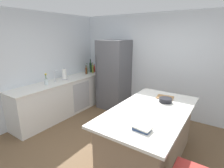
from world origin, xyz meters
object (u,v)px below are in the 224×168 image
object	(u,v)px
paper_towel_roll	(64,74)
mixing_bowl	(166,100)
cutting_board	(165,97)
flower_vase	(46,81)
wine_bottle	(91,67)
hot_sauce_bottle	(94,69)
sink_faucet	(55,75)
cookbook_stack	(142,128)
olive_oil_bottle	(93,69)
gin_bottle	(87,69)
refrigerator	(114,75)
kitchen_island	(149,135)
syrup_bottle	(86,71)

from	to	relation	value
paper_towel_roll	mixing_bowl	world-z (taller)	paper_towel_roll
paper_towel_roll	cutting_board	world-z (taller)	paper_towel_roll
flower_vase	wine_bottle	distance (m)	1.68
flower_vase	hot_sauce_bottle	distance (m)	1.77
sink_faucet	paper_towel_roll	bearing A→B (deg)	84.09
sink_faucet	hot_sauce_bottle	distance (m)	1.48
wine_bottle	cookbook_stack	size ratio (longest dim) A/B	1.67
paper_towel_roll	hot_sauce_bottle	xyz separation A→B (m)	(0.02, 1.19, -0.04)
olive_oil_bottle	cutting_board	xyz separation A→B (m)	(2.52, -0.89, -0.12)
paper_towel_roll	cookbook_stack	xyz separation A→B (m)	(2.76, -1.17, -0.10)
gin_bottle	mixing_bowl	xyz separation A→B (m)	(2.72, -0.99, -0.08)
paper_towel_roll	cookbook_stack	size ratio (longest dim) A/B	1.28
refrigerator	cookbook_stack	distance (m)	2.91
gin_bottle	cookbook_stack	distance (m)	3.47
sink_faucet	gin_bottle	size ratio (longest dim) A/B	0.97
flower_vase	hot_sauce_bottle	xyz separation A→B (m)	(-0.01, 1.77, 0.00)
kitchen_island	cookbook_stack	size ratio (longest dim) A/B	8.21
flower_vase	wine_bottle	size ratio (longest dim) A/B	0.67
olive_oil_bottle	cookbook_stack	world-z (taller)	olive_oil_bottle
sink_faucet	olive_oil_bottle	distance (m)	1.29
flower_vase	cutting_board	world-z (taller)	flower_vase
mixing_bowl	olive_oil_bottle	bearing A→B (deg)	157.05
refrigerator	paper_towel_roll	distance (m)	1.36
gin_bottle	hot_sauce_bottle	bearing A→B (deg)	82.30
kitchen_island	cutting_board	size ratio (longest dim) A/B	6.28
kitchen_island	flower_vase	bearing A→B (deg)	-178.78
sink_faucet	syrup_bottle	bearing A→B (deg)	87.40
sink_faucet	cookbook_stack	size ratio (longest dim) A/B	1.23
hot_sauce_bottle	flower_vase	bearing A→B (deg)	-89.53
syrup_bottle	cookbook_stack	xyz separation A→B (m)	(2.74, -1.99, -0.07)
flower_vase	paper_towel_roll	size ratio (longest dim) A/B	0.88
paper_towel_roll	wine_bottle	bearing A→B (deg)	92.57
refrigerator	paper_towel_roll	size ratio (longest dim) A/B	6.18
cutting_board	sink_faucet	bearing A→B (deg)	-171.59
gin_bottle	wine_bottle	bearing A→B (deg)	98.23
kitchen_island	mixing_bowl	bearing A→B (deg)	78.44
kitchen_island	gin_bottle	size ratio (longest dim) A/B	6.46
syrup_bottle	mixing_bowl	distance (m)	2.83
refrigerator	wine_bottle	bearing A→B (deg)	176.61
kitchen_island	paper_towel_roll	xyz separation A→B (m)	(-2.61, 0.53, 0.59)
refrigerator	mixing_bowl	bearing A→B (deg)	-31.64
flower_vase	olive_oil_bottle	xyz separation A→B (m)	(0.08, 1.59, 0.04)
syrup_bottle	cutting_board	bearing A→B (deg)	-15.01
wine_bottle	mixing_bowl	xyz separation A→B (m)	(2.75, -1.19, -0.12)
wine_bottle	syrup_bottle	distance (m)	0.30
sink_faucet	cutting_board	size ratio (longest dim) A/B	0.94
olive_oil_bottle	kitchen_island	bearing A→B (deg)	-31.47
syrup_bottle	hot_sauce_bottle	bearing A→B (deg)	90.42
sink_faucet	wine_bottle	bearing A→B (deg)	90.84
kitchen_island	gin_bottle	xyz separation A→B (m)	(-2.63, 1.43, 0.57)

